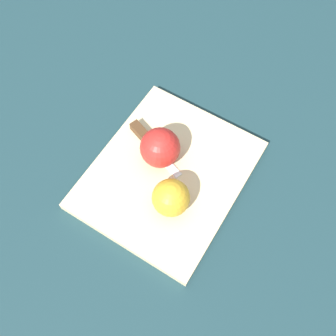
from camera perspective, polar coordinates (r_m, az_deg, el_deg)
ground_plane at (r=0.80m, az=-0.00°, el=-1.30°), size 4.00×4.00×0.00m
cutting_board at (r=0.79m, az=-0.00°, el=-0.99°), size 0.39×0.34×0.02m
apple_half_left at (r=0.72m, az=0.41°, el=-4.34°), size 0.07×0.07×0.07m
apple_half_right at (r=0.77m, az=-1.17°, el=2.99°), size 0.08×0.08×0.08m
knife at (r=0.81m, az=-3.21°, el=4.35°), size 0.04×0.15×0.02m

